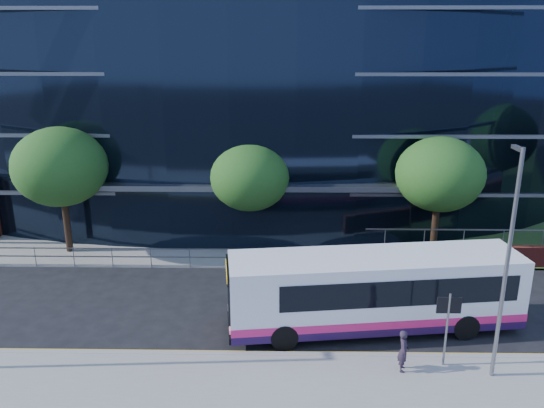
{
  "coord_description": "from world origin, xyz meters",
  "views": [
    {
      "loc": [
        -1.33,
        -18.11,
        11.21
      ],
      "look_at": [
        -1.78,
        8.0,
        3.18
      ],
      "focal_mm": 35.0,
      "sensor_mm": 36.0,
      "label": 1
    }
  ],
  "objects_px": {
    "tree_far_a": "(60,167)",
    "city_bus": "(377,290)",
    "tree_far_b": "(250,177)",
    "pedestrian": "(403,351)",
    "tree_dist_e": "(516,106)",
    "tree_far_c": "(440,174)",
    "street_sign": "(448,314)",
    "streetlight_east": "(507,260)"
  },
  "relations": [
    {
      "from": "street_sign",
      "to": "tree_dist_e",
      "type": "relative_size",
      "value": 0.43
    },
    {
      "from": "tree_far_a",
      "to": "streetlight_east",
      "type": "height_order",
      "value": "streetlight_east"
    },
    {
      "from": "tree_far_a",
      "to": "pedestrian",
      "type": "bearing_deg",
      "value": -34.41
    },
    {
      "from": "tree_far_c",
      "to": "city_bus",
      "type": "bearing_deg",
      "value": -119.7
    },
    {
      "from": "tree_dist_e",
      "to": "pedestrian",
      "type": "height_order",
      "value": "tree_dist_e"
    },
    {
      "from": "tree_far_a",
      "to": "tree_dist_e",
      "type": "bearing_deg",
      "value": 39.96
    },
    {
      "from": "tree_dist_e",
      "to": "streetlight_east",
      "type": "height_order",
      "value": "streetlight_east"
    },
    {
      "from": "streetlight_east",
      "to": "tree_far_a",
      "type": "bearing_deg",
      "value": 149.54
    },
    {
      "from": "tree_dist_e",
      "to": "city_bus",
      "type": "bearing_deg",
      "value": -118.93
    },
    {
      "from": "tree_dist_e",
      "to": "pedestrian",
      "type": "relative_size",
      "value": 4.24
    },
    {
      "from": "tree_far_b",
      "to": "city_bus",
      "type": "xyz_separation_m",
      "value": [
        5.54,
        -8.31,
        -2.54
      ]
    },
    {
      "from": "tree_far_c",
      "to": "streetlight_east",
      "type": "xyz_separation_m",
      "value": [
        -1.0,
        -11.17,
        -0.1
      ]
    },
    {
      "from": "tree_far_a",
      "to": "tree_dist_e",
      "type": "height_order",
      "value": "tree_far_a"
    },
    {
      "from": "pedestrian",
      "to": "tree_far_a",
      "type": "bearing_deg",
      "value": 64.71
    },
    {
      "from": "tree_far_b",
      "to": "tree_far_c",
      "type": "xyz_separation_m",
      "value": [
        10.0,
        -0.5,
        0.33
      ]
    },
    {
      "from": "streetlight_east",
      "to": "city_bus",
      "type": "relative_size",
      "value": 0.67
    },
    {
      "from": "streetlight_east",
      "to": "tree_far_c",
      "type": "bearing_deg",
      "value": 84.89
    },
    {
      "from": "street_sign",
      "to": "tree_far_b",
      "type": "height_order",
      "value": "tree_far_b"
    },
    {
      "from": "tree_far_a",
      "to": "pedestrian",
      "type": "height_order",
      "value": "tree_far_a"
    },
    {
      "from": "street_sign",
      "to": "streetlight_east",
      "type": "distance_m",
      "value": 2.8
    },
    {
      "from": "tree_far_b",
      "to": "tree_far_c",
      "type": "relative_size",
      "value": 0.93
    },
    {
      "from": "tree_far_a",
      "to": "city_bus",
      "type": "bearing_deg",
      "value": -26.69
    },
    {
      "from": "street_sign",
      "to": "tree_far_c",
      "type": "relative_size",
      "value": 0.43
    },
    {
      "from": "street_sign",
      "to": "tree_dist_e",
      "type": "bearing_deg",
      "value": 64.88
    },
    {
      "from": "tree_far_c",
      "to": "streetlight_east",
      "type": "height_order",
      "value": "streetlight_east"
    },
    {
      "from": "tree_far_b",
      "to": "tree_far_c",
      "type": "distance_m",
      "value": 10.02
    },
    {
      "from": "tree_far_c",
      "to": "tree_far_a",
      "type": "bearing_deg",
      "value": 180.0
    },
    {
      "from": "street_sign",
      "to": "city_bus",
      "type": "distance_m",
      "value": 3.43
    },
    {
      "from": "tree_far_c",
      "to": "tree_dist_e",
      "type": "height_order",
      "value": "same"
    },
    {
      "from": "tree_far_a",
      "to": "tree_far_c",
      "type": "xyz_separation_m",
      "value": [
        20.0,
        0.0,
        -0.33
      ]
    },
    {
      "from": "street_sign",
      "to": "tree_dist_e",
      "type": "distance_m",
      "value": 45.99
    },
    {
      "from": "tree_far_b",
      "to": "tree_far_a",
      "type": "bearing_deg",
      "value": -177.14
    },
    {
      "from": "tree_far_c",
      "to": "tree_dist_e",
      "type": "xyz_separation_m",
      "value": [
        17.0,
        31.0,
        0.0
      ]
    },
    {
      "from": "tree_far_b",
      "to": "pedestrian",
      "type": "xyz_separation_m",
      "value": [
        5.97,
        -11.43,
        -3.29
      ]
    },
    {
      "from": "tree_far_a",
      "to": "tree_far_c",
      "type": "distance_m",
      "value": 20.0
    },
    {
      "from": "tree_far_c",
      "to": "city_bus",
      "type": "xyz_separation_m",
      "value": [
        -4.46,
        -7.81,
        -2.86
      ]
    },
    {
      "from": "city_bus",
      "to": "pedestrian",
      "type": "relative_size",
      "value": 7.75
    },
    {
      "from": "city_bus",
      "to": "tree_dist_e",
      "type": "bearing_deg",
      "value": 53.95
    },
    {
      "from": "tree_far_a",
      "to": "tree_dist_e",
      "type": "xyz_separation_m",
      "value": [
        37.0,
        31.0,
        -0.33
      ]
    },
    {
      "from": "tree_far_b",
      "to": "tree_far_c",
      "type": "height_order",
      "value": "tree_far_c"
    },
    {
      "from": "street_sign",
      "to": "tree_far_c",
      "type": "distance_m",
      "value": 11.14
    },
    {
      "from": "tree_far_c",
      "to": "streetlight_east",
      "type": "bearing_deg",
      "value": -95.11
    }
  ]
}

